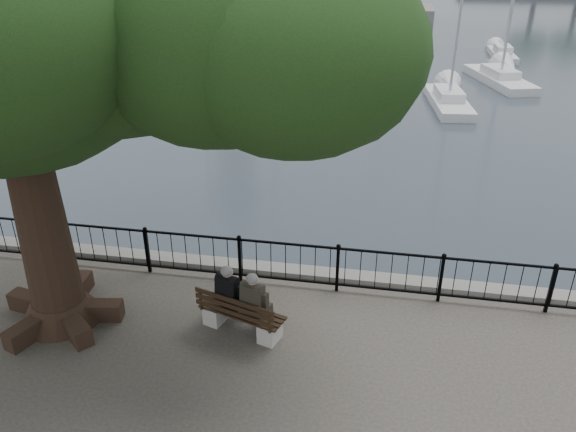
% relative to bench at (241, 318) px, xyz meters
% --- Properties ---
extents(harbor, '(260.00, 260.00, 1.20)m').
position_rel_bench_xyz_m(harbor, '(0.57, 2.12, -0.79)').
color(harbor, '#66625C').
rests_on(harbor, ground).
extents(railing, '(22.06, 0.06, 1.00)m').
position_rel_bench_xyz_m(railing, '(0.57, 1.62, 0.26)').
color(railing, black).
rests_on(railing, ground).
extents(bench, '(1.67, 0.94, 0.84)m').
position_rel_bench_xyz_m(bench, '(0.00, 0.00, 0.00)').
color(bench, '#A19C93').
rests_on(bench, ground).
extents(person_left, '(0.52, 0.73, 1.34)m').
position_rel_bench_xyz_m(person_left, '(-0.19, 0.16, 0.32)').
color(person_left, black).
rests_on(person_left, ground).
extents(person_right, '(0.52, 0.73, 1.34)m').
position_rel_bench_xyz_m(person_right, '(0.31, -0.00, 0.32)').
color(person_right, black).
rests_on(person_right, ground).
extents(tree, '(10.16, 7.09, 8.30)m').
position_rel_bench_xyz_m(tree, '(-2.63, -0.10, 5.16)').
color(tree, black).
rests_on(tree, ground).
extents(sailboat_a, '(1.63, 4.69, 9.30)m').
position_rel_bench_xyz_m(sailboat_a, '(-5.80, 15.94, -0.99)').
color(sailboat_a, silver).
rests_on(sailboat_a, ground).
extents(sailboat_b, '(2.61, 6.04, 13.23)m').
position_rel_bench_xyz_m(sailboat_b, '(-3.83, 21.72, -0.92)').
color(sailboat_b, silver).
rests_on(sailboat_b, ground).
extents(sailboat_c, '(2.16, 5.70, 10.25)m').
position_rel_bench_xyz_m(sailboat_c, '(5.13, 19.70, -0.99)').
color(sailboat_c, silver).
rests_on(sailboat_c, ground).
extents(sailboat_d, '(3.39, 6.35, 9.91)m').
position_rel_bench_xyz_m(sailboat_d, '(8.26, 24.94, -1.01)').
color(sailboat_d, silver).
rests_on(sailboat_d, ground).
extents(sailboat_e, '(2.09, 6.20, 14.93)m').
position_rel_bench_xyz_m(sailboat_e, '(-8.53, 27.82, -0.88)').
color(sailboat_e, silver).
rests_on(sailboat_e, ground).
extents(sailboat_f, '(2.49, 6.32, 12.31)m').
position_rel_bench_xyz_m(sailboat_f, '(1.78, 34.28, -0.96)').
color(sailboat_f, silver).
rests_on(sailboat_f, ground).
extents(sailboat_g, '(1.41, 4.80, 8.52)m').
position_rel_bench_xyz_m(sailboat_g, '(9.57, 32.56, -1.01)').
color(sailboat_g, silver).
rests_on(sailboat_g, ground).
extents(sailboat_h, '(1.61, 5.55, 13.91)m').
position_rel_bench_xyz_m(sailboat_h, '(-7.20, 38.66, -0.89)').
color(sailboat_h, silver).
rests_on(sailboat_h, ground).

